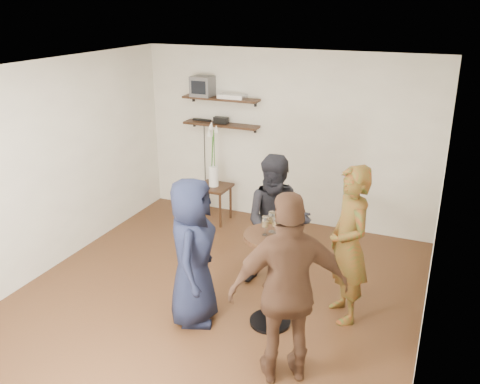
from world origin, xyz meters
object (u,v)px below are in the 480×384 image
at_px(drinks_table, 271,267).
at_px(dvd_deck, 232,96).
at_px(crt_monitor, 203,86).
at_px(person_plaid, 349,245).
at_px(person_navy, 193,252).
at_px(person_brown, 289,290).
at_px(side_table, 214,192).
at_px(radio, 221,120).
at_px(person_dark, 277,223).

bearing_deg(drinks_table, dvd_deck, 121.29).
bearing_deg(crt_monitor, person_plaid, -37.89).
bearing_deg(person_navy, person_brown, -128.51).
bearing_deg(person_navy, drinks_table, -90.00).
bearing_deg(person_plaid, side_table, -158.47).
height_order(side_table, drinks_table, drinks_table).
bearing_deg(person_navy, radio, 2.11).
relative_size(person_dark, person_brown, 0.90).
distance_m(person_navy, person_brown, 1.28).
bearing_deg(drinks_table, person_navy, -162.98).
bearing_deg(person_plaid, person_brown, -46.13).
bearing_deg(person_dark, person_plaid, -36.46).
distance_m(crt_monitor, dvd_deck, 0.50).
distance_m(crt_monitor, person_dark, 2.82).
relative_size(dvd_deck, person_plaid, 0.23).
height_order(person_plaid, person_navy, person_plaid).
relative_size(radio, person_navy, 0.14).
bearing_deg(person_plaid, radio, -163.33).
bearing_deg(person_plaid, person_dark, -143.54).
bearing_deg(side_table, person_navy, -68.98).
bearing_deg(person_dark, drinks_table, -90.00).
bearing_deg(crt_monitor, drinks_table, -51.41).
relative_size(person_dark, person_navy, 1.01).
relative_size(dvd_deck, person_navy, 0.25).
relative_size(crt_monitor, radio, 1.45).
distance_m(radio, person_navy, 3.05).
relative_size(crt_monitor, person_plaid, 0.19).
bearing_deg(person_dark, dvd_deck, 111.95).
distance_m(drinks_table, person_plaid, 0.84).
relative_size(side_table, person_dark, 0.36).
xyz_separation_m(crt_monitor, person_navy, (1.27, -2.80, -1.21)).
height_order(person_dark, person_navy, person_dark).
height_order(dvd_deck, person_navy, dvd_deck).
distance_m(dvd_deck, drinks_table, 3.24).
distance_m(dvd_deck, radio, 0.43).
bearing_deg(person_brown, side_table, -83.81).
distance_m(person_plaid, person_dark, 0.97).
distance_m(radio, side_table, 1.10).
height_order(drinks_table, person_plaid, person_plaid).
distance_m(dvd_deck, person_dark, 2.48).
height_order(crt_monitor, person_navy, crt_monitor).
height_order(radio, person_brown, person_brown).
bearing_deg(person_navy, crt_monitor, 7.29).
relative_size(person_plaid, person_navy, 1.07).
height_order(radio, person_navy, person_navy).
distance_m(drinks_table, person_dark, 0.83).
height_order(radio, person_dark, person_dark).
bearing_deg(drinks_table, person_plaid, 32.25).
height_order(side_table, person_dark, person_dark).
distance_m(drinks_table, person_brown, 0.85).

